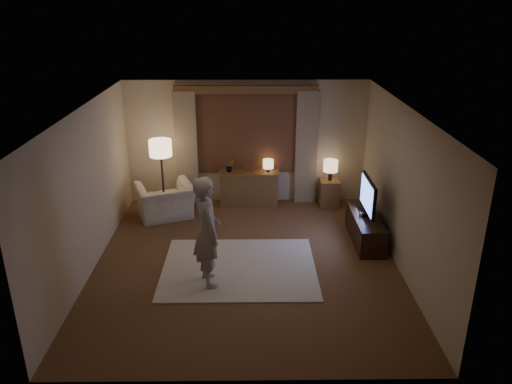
{
  "coord_description": "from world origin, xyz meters",
  "views": [
    {
      "loc": [
        0.07,
        -7.34,
        4.19
      ],
      "look_at": [
        0.17,
        0.6,
        1.04
      ],
      "focal_mm": 35.0,
      "sensor_mm": 36.0,
      "label": 1
    }
  ],
  "objects_px": {
    "side_table": "(329,193)",
    "tv_stand": "(365,229)",
    "armchair": "(165,201)",
    "person": "(207,231)",
    "sideboard": "(249,189)"
  },
  "relations": [
    {
      "from": "side_table",
      "to": "person",
      "type": "relative_size",
      "value": 0.32
    },
    {
      "from": "side_table",
      "to": "tv_stand",
      "type": "bearing_deg",
      "value": -76.57
    },
    {
      "from": "tv_stand",
      "to": "person",
      "type": "distance_m",
      "value": 3.12
    },
    {
      "from": "armchair",
      "to": "side_table",
      "type": "bearing_deg",
      "value": 168.67
    },
    {
      "from": "armchair",
      "to": "person",
      "type": "relative_size",
      "value": 0.61
    },
    {
      "from": "armchair",
      "to": "person",
      "type": "xyz_separation_m",
      "value": [
        1.05,
        -2.5,
        0.55
      ]
    },
    {
      "from": "side_table",
      "to": "tv_stand",
      "type": "xyz_separation_m",
      "value": [
        0.4,
        -1.69,
        -0.03
      ]
    },
    {
      "from": "tv_stand",
      "to": "side_table",
      "type": "bearing_deg",
      "value": 103.43
    },
    {
      "from": "sideboard",
      "to": "tv_stand",
      "type": "xyz_separation_m",
      "value": [
        2.1,
        -1.74,
        -0.1
      ]
    },
    {
      "from": "armchair",
      "to": "side_table",
      "type": "height_order",
      "value": "armchair"
    },
    {
      "from": "person",
      "to": "armchair",
      "type": "bearing_deg",
      "value": 3.69
    },
    {
      "from": "sideboard",
      "to": "tv_stand",
      "type": "bearing_deg",
      "value": -39.71
    },
    {
      "from": "sideboard",
      "to": "tv_stand",
      "type": "distance_m",
      "value": 2.73
    },
    {
      "from": "armchair",
      "to": "person",
      "type": "distance_m",
      "value": 2.77
    },
    {
      "from": "armchair",
      "to": "sideboard",
      "type": "bearing_deg",
      "value": 179.4
    }
  ]
}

